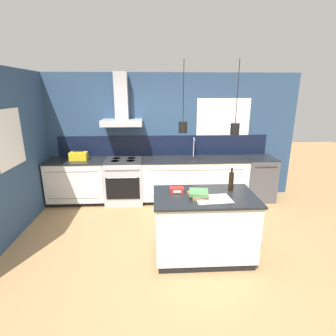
{
  "coord_description": "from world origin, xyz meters",
  "views": [
    {
      "loc": [
        -0.2,
        -3.49,
        2.24
      ],
      "look_at": [
        0.01,
        0.55,
        1.05
      ],
      "focal_mm": 28.0,
      "sensor_mm": 36.0,
      "label": 1
    }
  ],
  "objects_px": {
    "dishwasher": "(258,178)",
    "oven_range": "(124,181)",
    "bottle_on_island": "(231,181)",
    "book_stack": "(198,194)",
    "red_supply_box": "(177,190)",
    "yellow_toolbox": "(79,156)"
  },
  "relations": [
    {
      "from": "dishwasher",
      "to": "oven_range",
      "type": "bearing_deg",
      "value": -179.91
    },
    {
      "from": "bottle_on_island",
      "to": "book_stack",
      "type": "distance_m",
      "value": 0.54
    },
    {
      "from": "oven_range",
      "to": "dishwasher",
      "type": "distance_m",
      "value": 2.83
    },
    {
      "from": "bottle_on_island",
      "to": "red_supply_box",
      "type": "height_order",
      "value": "bottle_on_island"
    },
    {
      "from": "bottle_on_island",
      "to": "yellow_toolbox",
      "type": "xyz_separation_m",
      "value": [
        -2.57,
        1.82,
        -0.06
      ]
    },
    {
      "from": "oven_range",
      "to": "bottle_on_island",
      "type": "relative_size",
      "value": 2.77
    },
    {
      "from": "dishwasher",
      "to": "red_supply_box",
      "type": "relative_size",
      "value": 4.86
    },
    {
      "from": "bottle_on_island",
      "to": "book_stack",
      "type": "xyz_separation_m",
      "value": [
        -0.49,
        -0.2,
        -0.1
      ]
    },
    {
      "from": "dishwasher",
      "to": "red_supply_box",
      "type": "distance_m",
      "value": 2.7
    },
    {
      "from": "bottle_on_island",
      "to": "yellow_toolbox",
      "type": "relative_size",
      "value": 0.97
    },
    {
      "from": "oven_range",
      "to": "red_supply_box",
      "type": "xyz_separation_m",
      "value": [
        0.93,
        -1.84,
        0.49
      ]
    },
    {
      "from": "bottle_on_island",
      "to": "red_supply_box",
      "type": "bearing_deg",
      "value": -177.94
    },
    {
      "from": "dishwasher",
      "to": "bottle_on_island",
      "type": "height_order",
      "value": "bottle_on_island"
    },
    {
      "from": "dishwasher",
      "to": "yellow_toolbox",
      "type": "distance_m",
      "value": 3.76
    },
    {
      "from": "oven_range",
      "to": "dishwasher",
      "type": "xyz_separation_m",
      "value": [
        2.83,
        0.0,
        0.0
      ]
    },
    {
      "from": "oven_range",
      "to": "bottle_on_island",
      "type": "bearing_deg",
      "value": -47.19
    },
    {
      "from": "dishwasher",
      "to": "bottle_on_island",
      "type": "xyz_separation_m",
      "value": [
        -1.15,
        -1.82,
        0.59
      ]
    },
    {
      "from": "dishwasher",
      "to": "red_supply_box",
      "type": "height_order",
      "value": "red_supply_box"
    },
    {
      "from": "dishwasher",
      "to": "yellow_toolbox",
      "type": "relative_size",
      "value": 2.68
    },
    {
      "from": "book_stack",
      "to": "yellow_toolbox",
      "type": "xyz_separation_m",
      "value": [
        -2.08,
        2.02,
        0.04
      ]
    },
    {
      "from": "dishwasher",
      "to": "yellow_toolbox",
      "type": "height_order",
      "value": "yellow_toolbox"
    },
    {
      "from": "red_supply_box",
      "to": "bottle_on_island",
      "type": "bearing_deg",
      "value": 2.06
    }
  ]
}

